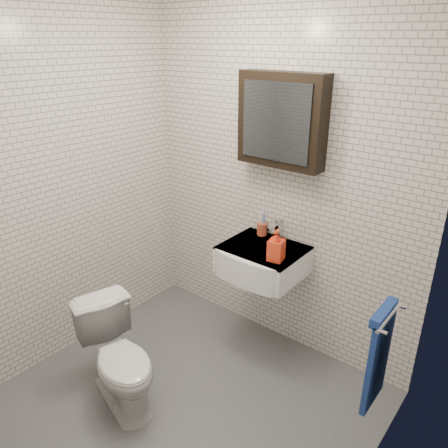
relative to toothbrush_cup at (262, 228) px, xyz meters
The scene contains 9 objects.
ground 1.30m from the toothbrush_cup, 85.35° to the right, with size 2.20×2.00×0.01m, color #4D5155.
room_shell 1.10m from the toothbrush_cup, 85.35° to the right, with size 2.22×2.02×2.51m.
washbasin 0.28m from the toothbrush_cup, 58.51° to the right, with size 0.55×0.50×0.20m.
faucet 0.13m from the toothbrush_cup, ahead, with size 0.06×0.20×0.15m.
mirror_cabinet 0.81m from the toothbrush_cup, ahead, with size 0.60×0.15×0.60m.
towel_rail 1.28m from the toothbrush_cup, 27.77° to the right, with size 0.09×0.30×0.58m.
toothbrush_cup is the anchor object (origin of this frame).
soap_bottle 0.40m from the toothbrush_cup, 42.88° to the right, with size 0.10×0.10×0.21m, color #E54B18.
toilet 1.32m from the toothbrush_cup, 102.87° to the right, with size 0.37×0.65×0.66m, color white.
Camera 1 is at (1.54, -1.52, 2.20)m, focal length 35.00 mm.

